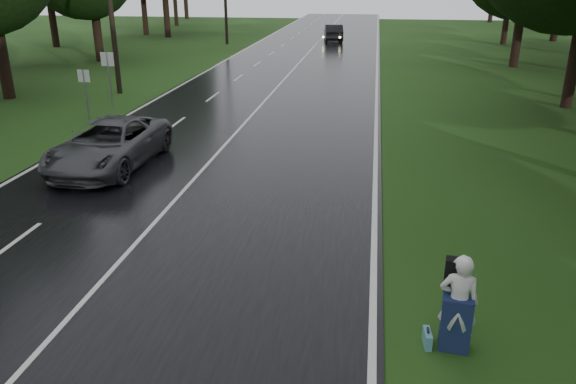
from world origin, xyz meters
name	(u,v)px	position (x,y,z in m)	size (l,w,h in m)	color
ground	(87,300)	(0.00, 0.00, 0.00)	(160.00, 160.00, 0.00)	#214514
road	(267,99)	(0.00, 20.00, 0.02)	(12.00, 140.00, 0.04)	black
lane_center	(267,98)	(0.00, 20.00, 0.04)	(0.12, 140.00, 0.01)	silver
grey_car	(109,144)	(-3.21, 8.04, 0.83)	(2.62, 5.69, 1.58)	#47484B
far_car	(333,33)	(1.40, 48.42, 0.84)	(1.69, 4.85, 1.60)	black
hitchhiker	(458,306)	(7.21, -0.49, 0.86)	(0.72, 0.66, 1.86)	silver
suitcase	(427,338)	(6.76, -0.49, 0.14)	(0.12, 0.41, 0.29)	teal
utility_pole_mid	(120,93)	(-8.50, 20.38, 0.00)	(1.80, 0.28, 10.14)	black
utility_pole_far	(227,44)	(-8.50, 44.45, 0.00)	(1.80, 0.28, 10.58)	black
road_sign_a	(89,120)	(-7.20, 14.23, 0.00)	(0.55, 0.10, 2.29)	white
road_sign_b	(113,108)	(-7.20, 16.68, 0.00)	(0.66, 0.10, 2.74)	white
tree_left_d	(10,98)	(-13.79, 18.18, 0.00)	(8.10, 8.10, 12.65)	black
tree_left_e	(101,61)	(-15.30, 31.98, 0.00)	(7.55, 7.55, 11.80)	black
tree_left_f	(168,37)	(-16.32, 49.72, 0.00)	(10.21, 10.21, 15.96)	black
tree_right_d	(566,107)	(15.21, 20.33, 0.00)	(9.25, 9.25, 14.46)	black
tree_right_e	(513,67)	(15.52, 33.70, 0.00)	(8.18, 8.18, 12.78)	black
tree_right_f	(503,44)	(17.69, 48.31, 0.00)	(9.17, 9.17, 14.32)	black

